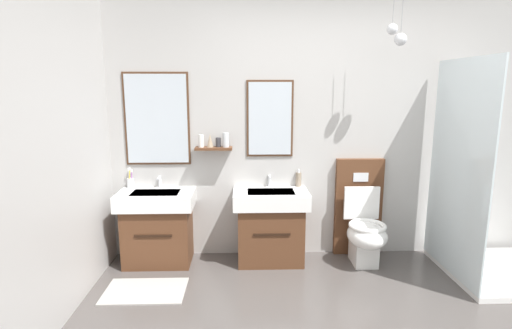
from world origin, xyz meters
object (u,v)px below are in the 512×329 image
toilet (362,224)px  vanity_sink_left (158,225)px  soap_dispenser (298,179)px  vanity_sink_right (270,224)px  toothbrush_cup (131,182)px  shower_tray (485,234)px

toilet → vanity_sink_left: bearing=179.9°
soap_dispenser → vanity_sink_right: bearing=-150.3°
vanity_sink_right → toilet: 0.91m
toilet → toothbrush_cup: toilet is taller
shower_tray → vanity_sink_left: bearing=173.0°
vanity_sink_right → shower_tray: bearing=-10.9°
shower_tray → soap_dispenser: bearing=161.8°
vanity_sink_left → toilet: toilet is taller
toothbrush_cup → soap_dispenser: 1.67m
vanity_sink_right → toothbrush_cup: bearing=173.5°
vanity_sink_left → toilet: (2.01, -0.00, -0.01)m
toilet → soap_dispenser: 0.77m
vanity_sink_left → vanity_sink_right: bearing=0.0°
vanity_sink_left → shower_tray: 3.04m
vanity_sink_right → shower_tray: 1.95m
toilet → shower_tray: bearing=-19.8°
vanity_sink_left → shower_tray: size_ratio=0.37×
vanity_sink_left → vanity_sink_right: (1.10, 0.00, 0.00)m
toilet → soap_dispenser: (-0.62, 0.17, 0.42)m
vanity_sink_left → vanity_sink_right: size_ratio=1.00×
toilet → vanity_sink_right: bearing=179.7°
vanity_sink_right → toilet: (0.91, -0.00, -0.01)m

